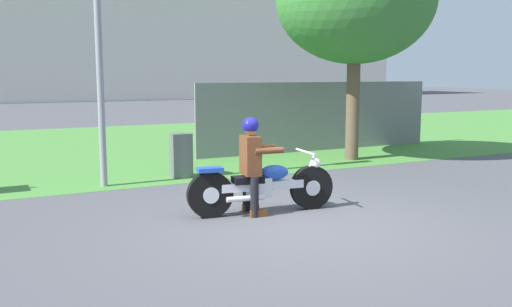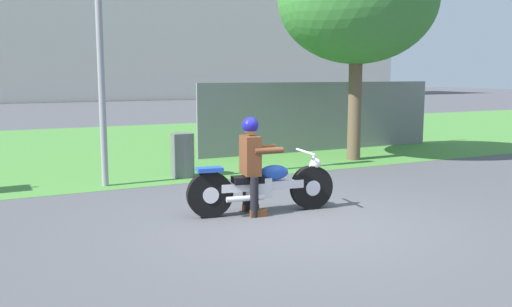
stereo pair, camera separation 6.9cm
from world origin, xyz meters
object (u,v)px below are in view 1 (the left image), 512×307
tree_roadside (355,0)px  trash_can (181,155)px  motorcycle_lead (263,186)px  rider_lead (252,158)px  streetlight_pole (104,0)px

tree_roadside → trash_can: bearing=-175.7°
motorcycle_lead → trash_can: 3.23m
rider_lead → tree_roadside: (4.41, 3.53, 2.85)m
motorcycle_lead → streetlight_pole: bearing=124.7°
motorcycle_lead → tree_roadside: 6.43m
tree_roadside → streetlight_pole: bearing=-174.7°
tree_roadside → motorcycle_lead: bearing=-140.0°
rider_lead → tree_roadside: 6.33m
motorcycle_lead → tree_roadside: size_ratio=0.43×
tree_roadside → trash_can: tree_roadside is taller
motorcycle_lead → tree_roadside: (4.24, 3.56, 3.27)m
motorcycle_lead → tree_roadside: tree_roadside is taller
motorcycle_lead → trash_can: size_ratio=2.57×
rider_lead → streetlight_pole: size_ratio=0.27×
tree_roadside → streetlight_pole: (-5.76, -0.53, -0.40)m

